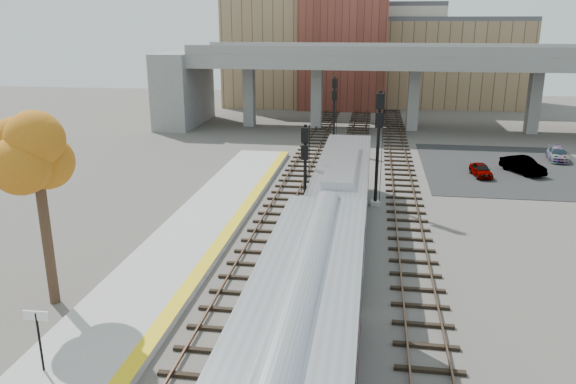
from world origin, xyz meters
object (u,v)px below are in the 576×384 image
(locomotive, at_px, (342,195))
(signal_mast_far, at_px, (334,114))
(tree, at_px, (36,153))
(signal_mast_mid, at_px, (378,149))
(car_c, at_px, (558,154))
(car_a, at_px, (481,170))
(car_b, at_px, (523,165))
(signal_mast_near, at_px, (305,182))

(locomotive, height_order, signal_mast_far, signal_mast_far)
(signal_mast_far, relative_size, tree, 0.77)
(signal_mast_mid, xyz_separation_m, car_c, (16.00, 15.40, -3.34))
(signal_mast_far, height_order, car_a, signal_mast_far)
(signal_mast_mid, height_order, car_b, signal_mast_mid)
(car_a, xyz_separation_m, car_c, (7.69, 6.70, 0.02))
(tree, xyz_separation_m, car_c, (29.92, 31.33, -6.15))
(signal_mast_near, xyz_separation_m, signal_mast_mid, (4.10, 5.69, 0.89))
(car_b, bearing_deg, tree, -163.10)
(car_b, bearing_deg, signal_mast_far, 128.89)
(car_b, relative_size, car_c, 1.07)
(tree, bearing_deg, signal_mast_far, 73.32)
(signal_mast_far, relative_size, car_a, 2.24)
(car_a, relative_size, car_c, 0.82)
(car_c, bearing_deg, car_b, -122.19)
(signal_mast_far, bearing_deg, locomotive, -84.58)
(signal_mast_near, bearing_deg, car_b, 45.00)
(locomotive, relative_size, car_c, 5.01)
(car_a, bearing_deg, signal_mast_mid, -140.98)
(car_a, height_order, car_b, car_b)
(locomotive, relative_size, signal_mast_mid, 2.48)
(signal_mast_near, relative_size, signal_mast_mid, 0.83)
(locomotive, height_order, signal_mast_mid, signal_mast_mid)
(signal_mast_far, xyz_separation_m, car_b, (15.94, -6.62, -2.73))
(locomotive, relative_size, signal_mast_near, 2.98)
(signal_mast_near, height_order, car_c, signal_mast_near)
(car_c, bearing_deg, tree, -126.94)
(tree, height_order, car_a, tree)
(locomotive, distance_m, signal_mast_near, 2.27)
(signal_mast_far, height_order, car_c, signal_mast_far)
(signal_mast_near, height_order, tree, tree)
(signal_mast_near, bearing_deg, tree, -133.81)
(car_b, height_order, car_c, car_b)
(signal_mast_near, distance_m, signal_mast_mid, 7.07)
(signal_mast_far, bearing_deg, car_a, -33.34)
(car_a, height_order, car_c, car_c)
(signal_mast_near, relative_size, car_c, 1.68)
(car_a, distance_m, car_b, 3.85)
(locomotive, xyz_separation_m, car_c, (18.00, 20.67, -1.69))
(locomotive, distance_m, car_b, 20.85)
(signal_mast_near, distance_m, car_a, 19.16)
(signal_mast_near, height_order, car_b, signal_mast_near)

